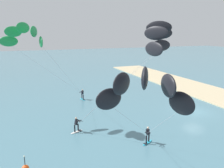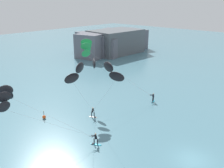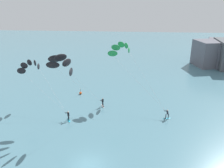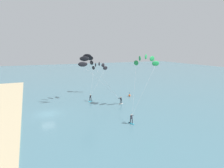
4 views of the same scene
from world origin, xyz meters
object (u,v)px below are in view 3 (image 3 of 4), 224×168
kitesurfer_far_out (63,65)px  marker_buoy (81,93)px  kitesurfer_nearshore (32,68)px  kitesurfer_mid_water (123,51)px

kitesurfer_far_out → marker_buoy: size_ratio=8.23×
kitesurfer_nearshore → kitesurfer_mid_water: size_ratio=0.89×
kitesurfer_nearshore → kitesurfer_mid_water: kitesurfer_mid_water is taller
kitesurfer_nearshore → kitesurfer_far_out: size_ratio=0.90×
kitesurfer_nearshore → marker_buoy: kitesurfer_nearshore is taller
kitesurfer_nearshore → kitesurfer_far_out: kitesurfer_far_out is taller
kitesurfer_mid_water → kitesurfer_far_out: bearing=-130.2°
kitesurfer_mid_water → marker_buoy: size_ratio=8.33×
kitesurfer_nearshore → kitesurfer_far_out: 9.42m
kitesurfer_far_out → marker_buoy: bearing=91.4°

